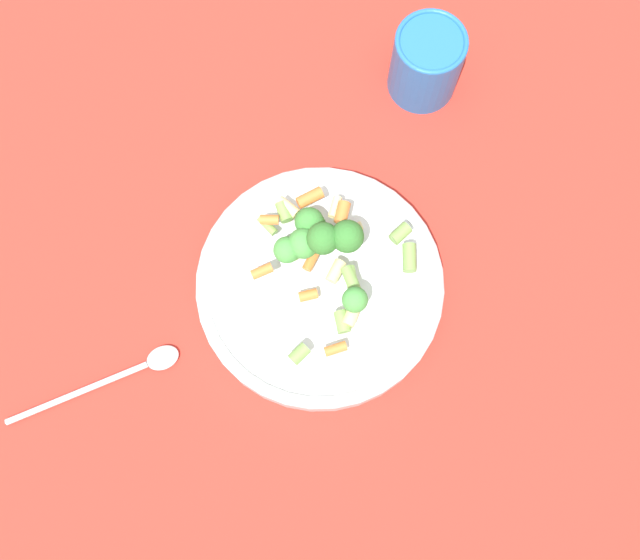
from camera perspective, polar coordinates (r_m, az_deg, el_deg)
name	(u,v)px	position (r m, az deg, el deg)	size (l,w,h in m)	color
ground_plane	(320,291)	(0.84, 0.00, -0.81)	(3.00, 3.00, 0.00)	#B72D23
bowl	(320,286)	(0.82, 0.00, -0.47)	(0.27, 0.27, 0.04)	silver
pasta_salad	(322,247)	(0.78, 0.15, 2.57)	(0.17, 0.19, 0.07)	#8CB766
cup	(426,62)	(0.90, 8.11, 16.10)	(0.08, 0.08, 0.10)	#2366B2
spoon	(124,374)	(0.85, -14.70, -6.92)	(0.11, 0.18, 0.01)	silver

